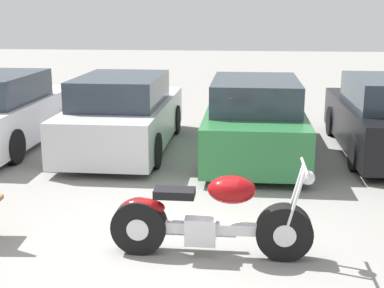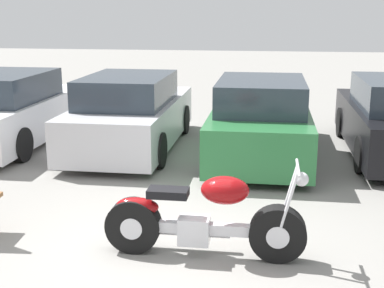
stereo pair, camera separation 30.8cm
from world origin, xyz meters
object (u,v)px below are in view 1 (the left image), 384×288
object	(u,v)px
motorcycle	(209,219)
parked_car_silver	(124,115)
parked_car_white	(0,112)
parked_car_green	(254,120)

from	to	relation	value
motorcycle	parked_car_silver	distance (m)	4.91
parked_car_white	parked_car_green	distance (m)	4.99
parked_car_white	parked_car_green	bearing A→B (deg)	-2.94
parked_car_silver	parked_car_green	distance (m)	2.50
motorcycle	parked_car_white	bearing A→B (deg)	134.60
parked_car_white	parked_car_silver	size ratio (longest dim) A/B	1.00
motorcycle	parked_car_silver	world-z (taller)	parked_car_silver
parked_car_white	parked_car_silver	distance (m)	2.49
motorcycle	parked_car_green	world-z (taller)	parked_car_green
parked_car_white	motorcycle	bearing A→B (deg)	-45.40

